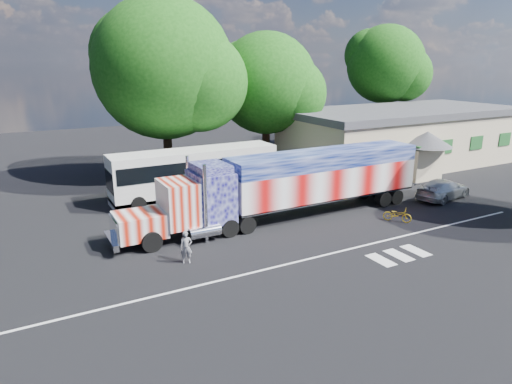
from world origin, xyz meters
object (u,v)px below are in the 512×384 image
tree_far_ne (387,65)px  coach_bus (195,173)px  woman (186,247)px  tree_n_mid (166,69)px  parked_car (443,189)px  semi_truck (291,183)px  bicycle (397,215)px  tree_ne_a (268,84)px

tree_far_ne → coach_bus: bearing=-161.0°
woman → tree_n_mid: tree_n_mid is taller
woman → parked_car: bearing=21.4°
coach_bus → tree_far_ne: size_ratio=0.90×
parked_car → woman: (-19.73, -1.46, 0.11)m
woman → tree_far_ne: tree_far_ne is taller
coach_bus → tree_far_ne: (26.14, 9.01, 7.19)m
semi_truck → parked_car: (11.67, -1.75, -1.51)m
parked_car → bicycle: bearing=97.2°
coach_bus → tree_ne_a: bearing=33.5°
coach_bus → parked_car: bearing=-29.9°
coach_bus → bicycle: (8.88, -10.77, -1.35)m
coach_bus → tree_n_mid: tree_n_mid is taller
tree_n_mid → woman: bearing=-106.0°
tree_n_mid → tree_ne_a: bearing=4.3°
woman → tree_ne_a: size_ratio=0.14×
tree_n_mid → bicycle: bearing=-61.7°
parked_car → bicycle: parked_car is taller
parked_car → tree_ne_a: size_ratio=0.41×
woman → tree_n_mid: bearing=91.2°
coach_bus → bicycle: bearing=-50.5°
parked_car → bicycle: size_ratio=2.88×
parked_car → coach_bus: bearing=49.9°
semi_truck → bicycle: 6.72m
bicycle → tree_far_ne: (17.26, 19.78, 8.54)m
woman → tree_far_ne: 37.06m
tree_n_mid → tree_ne_a: size_ratio=1.20×
bicycle → tree_ne_a: size_ratio=0.14×
tree_far_ne → tree_n_mid: 26.29m
coach_bus → parked_car: size_ratio=2.45×
tree_n_mid → tree_ne_a: tree_n_mid is taller
bicycle → tree_n_mid: 20.41m
tree_far_ne → woman: bearing=-147.8°
semi_truck → parked_car: bearing=-8.5°
semi_truck → tree_ne_a: size_ratio=1.69×
semi_truck → bicycle: size_ratio=11.97×
parked_car → tree_ne_a: bearing=10.4°
tree_ne_a → semi_truck: bearing=-114.1°
bicycle → tree_far_ne: size_ratio=0.13×
semi_truck → tree_ne_a: tree_ne_a is taller
bicycle → tree_ne_a: (0.70, 17.10, 7.01)m
woman → bicycle: bearing=14.9°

